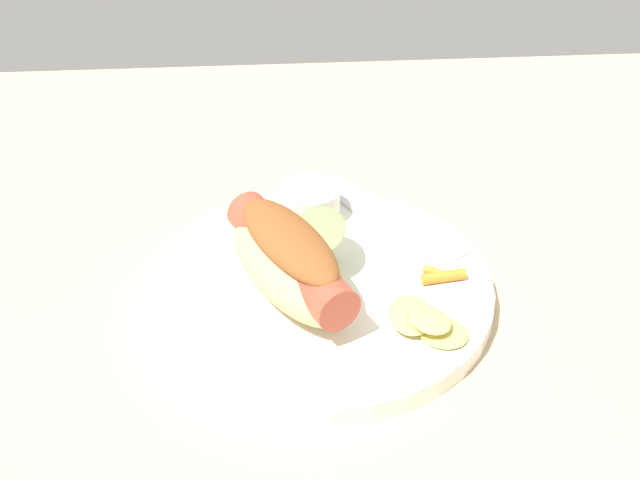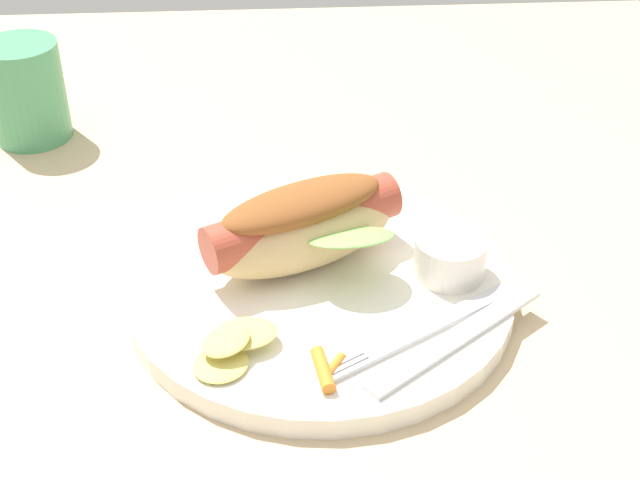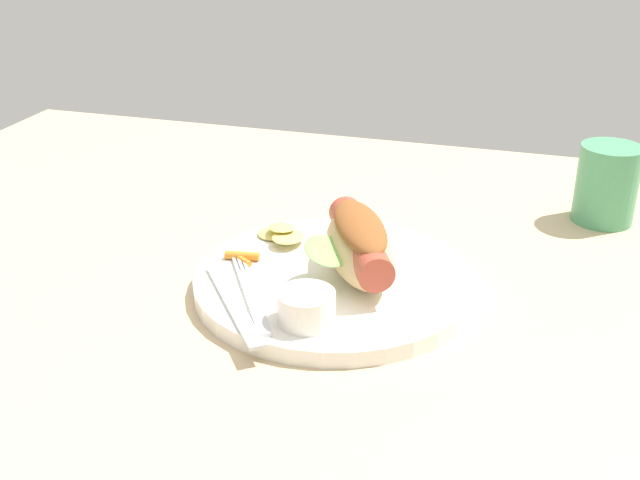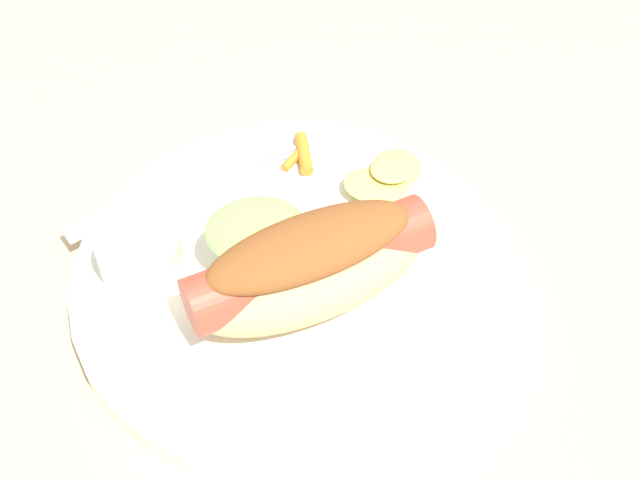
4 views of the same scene
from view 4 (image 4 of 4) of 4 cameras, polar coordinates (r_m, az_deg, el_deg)
ground_plane at (r=56.50cm, az=0.37°, el=-0.39°), size 120.00×90.00×1.80cm
plate at (r=52.71cm, az=-1.66°, el=-2.53°), size 27.01×27.01×1.60cm
hot_dog at (r=48.27cm, az=-0.63°, el=-1.71°), size 11.66×15.51×6.00cm
sauce_ramekin at (r=52.01cm, az=-11.75°, el=-0.97°), size 5.04×5.04×2.89cm
fork at (r=56.46cm, az=-7.94°, el=3.07°), size 8.74×13.48×0.40cm
knife at (r=57.40cm, az=-9.84°, el=3.70°), size 10.28×12.92×0.36cm
chips_pile at (r=56.59cm, az=4.63°, el=4.35°), size 6.33×6.12×1.65cm
carrot_garnish at (r=58.17cm, az=-1.15°, el=5.68°), size 3.56×2.24×0.88cm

